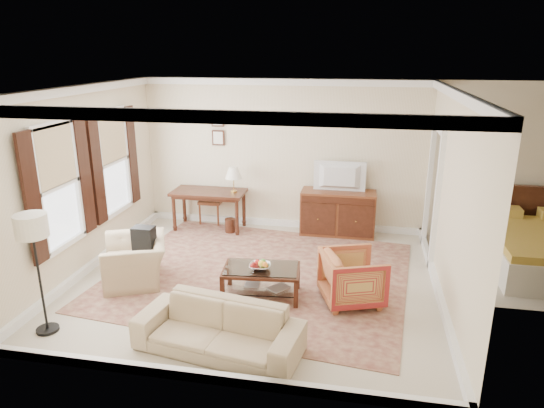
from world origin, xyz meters
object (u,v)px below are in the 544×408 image
(coffee_table, at_px, (261,274))
(sofa, at_px, (218,322))
(club_armchair, at_px, (135,254))
(sideboard, at_px, (338,213))
(writing_desk, at_px, (209,196))
(striped_armchair, at_px, (353,275))
(tv, at_px, (340,168))

(coffee_table, height_order, sofa, sofa)
(club_armchair, distance_m, sofa, 2.32)
(club_armchair, xyz_separation_m, sofa, (1.77, -1.50, -0.07))
(coffee_table, bearing_deg, sideboard, 71.19)
(sofa, bearing_deg, coffee_table, 90.65)
(writing_desk, xyz_separation_m, striped_armchair, (2.87, -2.47, -0.26))
(coffee_table, bearing_deg, tv, 71.06)
(tv, xyz_separation_m, striped_armchair, (0.36, -2.60, -0.91))
(tv, distance_m, club_armchair, 3.97)
(tv, xyz_separation_m, club_armchair, (-2.91, -2.56, -0.87))
(sideboard, xyz_separation_m, club_armchair, (-2.91, -2.58, 0.02))
(coffee_table, distance_m, club_armchair, 1.99)
(sideboard, relative_size, club_armchair, 1.34)
(writing_desk, relative_size, sideboard, 1.02)
(tv, relative_size, striped_armchair, 1.13)
(coffee_table, bearing_deg, writing_desk, 121.86)
(striped_armchair, bearing_deg, sofa, 114.59)
(tv, distance_m, coffee_table, 3.00)
(writing_desk, height_order, club_armchair, club_armchair)
(writing_desk, bearing_deg, sofa, -70.85)
(tv, relative_size, club_armchair, 0.89)
(sideboard, relative_size, tv, 1.51)
(sideboard, xyz_separation_m, striped_armchair, (0.36, -2.62, -0.02))
(striped_armchair, bearing_deg, club_armchair, 69.59)
(sideboard, relative_size, striped_armchair, 1.72)
(tv, height_order, club_armchair, tv)
(writing_desk, distance_m, club_armchair, 2.47)
(sideboard, height_order, coffee_table, sideboard)
(tv, bearing_deg, sideboard, -90.00)
(striped_armchair, height_order, club_armchair, club_armchair)
(sideboard, bearing_deg, club_armchair, -138.43)
(tv, bearing_deg, coffee_table, 71.06)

